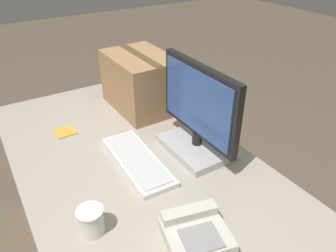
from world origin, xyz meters
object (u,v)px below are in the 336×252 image
object	(u,v)px
desk_phone	(196,233)
cardboard_box	(141,82)
sticky_note_pad	(66,132)
monitor	(198,118)
keyboard	(138,160)
paper_cup_left	(91,221)

from	to	relation	value
desk_phone	cardboard_box	size ratio (longest dim) A/B	0.56
cardboard_box	sticky_note_pad	size ratio (longest dim) A/B	4.53
cardboard_box	monitor	bearing A→B (deg)	1.10
keyboard	sticky_note_pad	bearing A→B (deg)	-153.04
desk_phone	sticky_note_pad	size ratio (longest dim) A/B	2.53
monitor	paper_cup_left	bearing A→B (deg)	-70.85
monitor	sticky_note_pad	xyz separation A→B (m)	(-0.44, -0.44, -0.16)
paper_cup_left	sticky_note_pad	xyz separation A→B (m)	(-0.63, 0.10, -0.04)
monitor	keyboard	distance (m)	0.30
cardboard_box	keyboard	bearing A→B (deg)	-29.87
monitor	desk_phone	distance (m)	0.50
keyboard	desk_phone	xyz separation A→B (m)	(0.44, -0.02, 0.02)
desk_phone	sticky_note_pad	bearing A→B (deg)	-155.85
monitor	cardboard_box	world-z (taller)	monitor
desk_phone	sticky_note_pad	world-z (taller)	desk_phone
monitor	desk_phone	size ratio (longest dim) A/B	2.04
cardboard_box	sticky_note_pad	world-z (taller)	cardboard_box
paper_cup_left	sticky_note_pad	bearing A→B (deg)	170.84
desk_phone	paper_cup_left	size ratio (longest dim) A/B	2.49
keyboard	sticky_note_pad	size ratio (longest dim) A/B	4.79
monitor	keyboard	bearing A→B (deg)	-100.87
desk_phone	paper_cup_left	world-z (taller)	paper_cup_left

